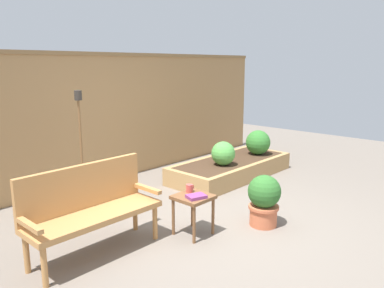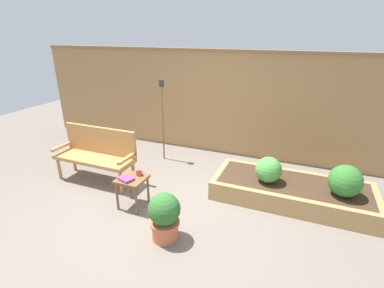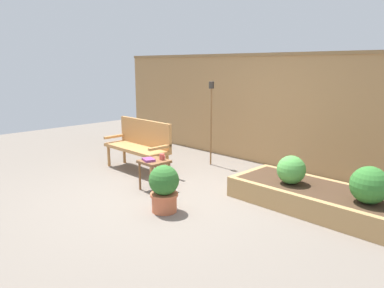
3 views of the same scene
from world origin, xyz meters
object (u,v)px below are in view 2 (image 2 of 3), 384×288
Objects in this scene: cup_on_table at (139,172)px; book_on_table at (126,179)px; potted_boxwood at (164,215)px; shrub_far_corner at (345,181)px; side_table at (132,183)px; tiki_torch at (162,106)px; garden_bench at (97,151)px; shrub_near_bench at (268,170)px.

cup_on_table is 0.22m from book_on_table.
potted_boxwood is 1.41× the size of shrub_far_corner.
cup_on_table is at bearing 62.37° from side_table.
book_on_table is at bearing -79.20° from tiki_torch.
shrub_far_corner is at bearing 17.29° from cup_on_table.
potted_boxwood reaches higher than book_on_table.
garden_bench is 1.17m from book_on_table.
side_table is 3.05m from shrub_far_corner.
garden_bench reaches higher than side_table.
book_on_table is at bearing -150.03° from shrub_near_bench.
shrub_near_bench is 1.06m from shrub_far_corner.
garden_bench is 3.58× the size of shrub_near_bench.
shrub_far_corner is at bearing 38.60° from book_on_table.
shrub_near_bench is (1.82, 0.99, 0.10)m from side_table.
side_table is 0.14m from book_on_table.
shrub_far_corner reaches higher than cup_on_table.
shrub_near_bench reaches higher than side_table.
shrub_far_corner is (2.82, 0.88, 0.00)m from cup_on_table.
book_on_table is at bearing -30.65° from garden_bench.
potted_boxwood is (0.72, -0.58, -0.18)m from cup_on_table.
shrub_near_bench is 0.25× the size of tiki_torch.
potted_boxwood is 0.40× the size of tiki_torch.
garden_bench is at bearing -170.59° from shrub_near_bench.
shrub_far_corner is 3.40m from tiki_torch.
shrub_near_bench is at bearing 26.45° from cup_on_table.
shrub_far_corner is (2.88, 0.99, 0.13)m from side_table.
potted_boxwood is (0.78, -0.47, -0.05)m from side_table.
book_on_table is 0.46× the size of shrub_far_corner.
garden_bench is at bearing -118.55° from tiki_torch.
potted_boxwood is at bearing -38.84° from cup_on_table.
garden_bench reaches higher than shrub_far_corner.
side_table is at bearing -151.48° from shrub_near_bench.
book_on_table is (-0.10, -0.20, -0.03)m from cup_on_table.
side_table is at bearing -117.63° from cup_on_table.
shrub_near_bench is (2.87, 0.48, -0.04)m from garden_bench.
cup_on_table is at bearing 141.16° from potted_boxwood.
tiki_torch is (0.66, 1.22, 0.58)m from garden_bench.
garden_bench is 12.02× the size of cup_on_table.
potted_boxwood is 2.56m from shrub_far_corner.
cup_on_table is 0.57× the size of book_on_table.
tiki_torch reaches higher than shrub_near_bench.
book_on_table is (-0.04, -0.08, 0.10)m from side_table.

